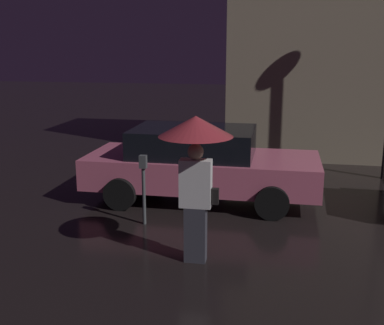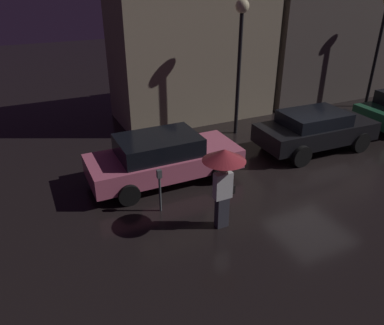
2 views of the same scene
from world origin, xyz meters
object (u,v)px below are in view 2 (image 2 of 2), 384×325
(parked_car_black, at_px, (315,129))
(pedestrian_with_umbrella, at_px, (224,168))
(parked_car_pink, at_px, (163,157))
(parking_meter, at_px, (160,186))
(street_lamp_far, at_px, (381,34))
(street_lamp_near, at_px, (240,39))

(parked_car_black, relative_size, pedestrian_with_umbrella, 2.04)
(parked_car_pink, height_order, parked_car_black, parked_car_pink)
(parking_meter, bearing_deg, street_lamp_far, 18.93)
(street_lamp_far, bearing_deg, parking_meter, -161.07)
(street_lamp_far, bearing_deg, parked_car_black, -154.04)
(parking_meter, distance_m, street_lamp_near, 6.62)
(parked_car_pink, xyz_separation_m, street_lamp_far, (11.24, 2.54, 2.52))
(street_lamp_near, bearing_deg, parked_car_black, -55.93)
(parking_meter, xyz_separation_m, street_lamp_near, (4.61, 3.84, 2.80))
(pedestrian_with_umbrella, distance_m, street_lamp_far, 12.17)
(parked_car_black, relative_size, street_lamp_far, 0.88)
(street_lamp_near, bearing_deg, parked_car_pink, -149.72)
(parked_car_pink, height_order, street_lamp_near, street_lamp_near)
(street_lamp_far, bearing_deg, street_lamp_near, -178.04)
(parked_car_black, relative_size, parking_meter, 3.51)
(pedestrian_with_umbrella, bearing_deg, parking_meter, 131.36)
(street_lamp_near, xyz_separation_m, street_lamp_far, (7.32, 0.25, -0.29))
(parked_car_black, bearing_deg, parking_meter, -166.02)
(parked_car_pink, bearing_deg, parking_meter, -114.24)
(pedestrian_with_umbrella, height_order, street_lamp_far, street_lamp_far)
(parked_car_black, xyz_separation_m, street_lamp_near, (-1.69, 2.49, 2.79))
(parked_car_black, height_order, parking_meter, parked_car_black)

